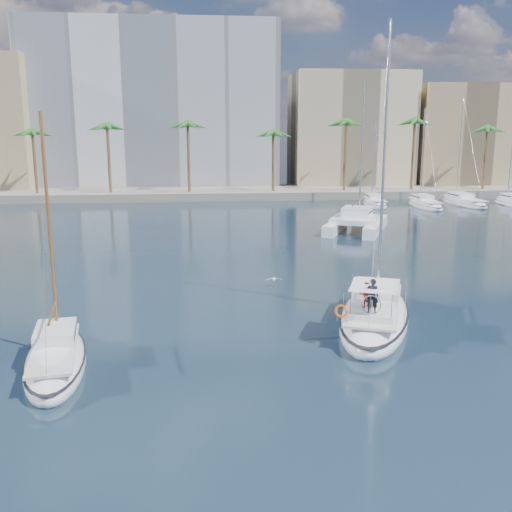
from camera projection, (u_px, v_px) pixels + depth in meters
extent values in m
plane|color=black|center=(277.00, 316.00, 32.26)|extent=(160.00, 160.00, 0.00)
cube|color=gray|center=(227.00, 192.00, 91.45)|extent=(120.00, 14.00, 1.20)
cube|color=silver|center=(154.00, 109.00, 99.13)|extent=(42.00, 16.00, 28.00)
cube|color=beige|center=(349.00, 132.00, 100.22)|extent=(20.00, 14.00, 20.00)
cube|color=tan|center=(463.00, 138.00, 100.34)|extent=(18.00, 12.00, 18.00)
cylinder|color=brown|center=(228.00, 165.00, 86.56)|extent=(0.44, 0.44, 10.50)
sphere|color=#286A27|center=(228.00, 129.00, 85.44)|extent=(3.60, 3.60, 3.60)
cylinder|color=brown|center=(444.00, 163.00, 89.71)|extent=(0.44, 0.44, 10.50)
sphere|color=#286A27|center=(446.00, 129.00, 88.59)|extent=(3.60, 3.60, 3.60)
ellipsoid|color=white|center=(374.00, 318.00, 30.75)|extent=(7.28, 11.71, 2.32)
ellipsoid|color=black|center=(375.00, 312.00, 30.68)|extent=(7.35, 11.83, 0.18)
cube|color=silver|center=(375.00, 304.00, 30.36)|extent=(5.33, 8.74, 0.12)
cube|color=white|center=(377.00, 291.00, 31.50)|extent=(3.53, 4.26, 0.60)
cube|color=black|center=(377.00, 291.00, 31.49)|extent=(3.40, 3.87, 0.14)
cylinder|color=#B7BABF|center=(384.00, 161.00, 31.21)|extent=(0.15, 0.15, 14.66)
cylinder|color=#B7BABF|center=(377.00, 274.00, 30.33)|extent=(1.70, 4.26, 0.11)
cube|color=white|center=(372.00, 311.00, 28.28)|extent=(2.97, 3.36, 0.36)
cube|color=white|center=(373.00, 285.00, 27.89)|extent=(2.97, 3.36, 0.04)
torus|color=silver|center=(371.00, 305.00, 27.12)|extent=(0.91, 0.39, 0.96)
torus|color=#DC570B|center=(341.00, 311.00, 27.14)|extent=(0.66, 0.41, 0.64)
imported|color=black|center=(372.00, 296.00, 27.32)|extent=(0.72, 0.57, 1.71)
imported|color=#A6191D|center=(366.00, 295.00, 28.23)|extent=(0.72, 0.61, 1.30)
ellipsoid|color=white|center=(56.00, 363.00, 24.99)|extent=(3.79, 8.38, 1.90)
ellipsoid|color=black|center=(55.00, 357.00, 24.93)|extent=(3.82, 8.46, 0.18)
cube|color=silver|center=(54.00, 349.00, 24.69)|extent=(2.74, 6.27, 0.12)
cube|color=white|center=(55.00, 334.00, 25.50)|extent=(2.11, 2.88, 0.60)
cube|color=black|center=(55.00, 333.00, 25.49)|extent=(2.08, 2.58, 0.14)
cylinder|color=brown|center=(49.00, 227.00, 25.37)|extent=(0.15, 0.15, 9.99)
cylinder|color=brown|center=(52.00, 313.00, 24.58)|extent=(0.62, 3.24, 0.11)
cube|color=white|center=(338.00, 225.00, 60.31)|extent=(5.38, 9.91, 1.10)
cube|color=white|center=(376.00, 227.00, 59.04)|extent=(5.38, 9.91, 1.10)
cube|color=white|center=(356.00, 219.00, 59.04)|extent=(6.52, 7.07, 0.50)
cube|color=white|center=(357.00, 212.00, 59.37)|extent=(3.87, 4.00, 1.00)
cube|color=black|center=(357.00, 211.00, 59.35)|extent=(3.72, 3.63, 0.18)
cylinder|color=#B7BABF|center=(362.00, 149.00, 59.43)|extent=(0.18, 0.18, 13.79)
ellipsoid|color=silver|center=(274.00, 279.00, 38.16)|extent=(0.22, 0.42, 0.20)
sphere|color=silver|center=(274.00, 278.00, 38.36)|extent=(0.11, 0.11, 0.11)
cube|color=gray|center=(270.00, 279.00, 38.13)|extent=(0.49, 0.18, 0.12)
cube|color=gray|center=(278.00, 279.00, 38.19)|extent=(0.49, 0.18, 0.12)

